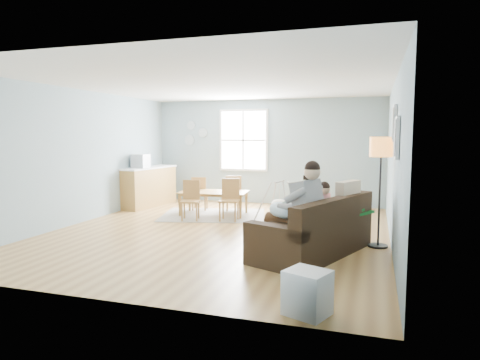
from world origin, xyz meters
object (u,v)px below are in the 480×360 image
(father, at_px, (298,206))
(chair_ne, at_px, (234,191))
(storage_cube, at_px, (307,292))
(chair_se, at_px, (230,197))
(monitor, at_px, (141,161))
(floor_lamp, at_px, (381,156))
(baby_swing, at_px, (279,203))
(counter, at_px, (149,186))
(chair_sw, at_px, (191,198))
(chair_nw, at_px, (199,192))
(sofa, at_px, (316,234))
(toddler, at_px, (319,204))
(dining_table, at_px, (213,203))

(father, relative_size, chair_ne, 1.69)
(storage_cube, height_order, chair_se, chair_se)
(chair_se, bearing_deg, monitor, 162.91)
(floor_lamp, relative_size, chair_se, 2.00)
(monitor, bearing_deg, floor_lamp, -20.91)
(monitor, height_order, baby_swing, monitor)
(counter, height_order, baby_swing, counter)
(chair_ne, bearing_deg, chair_sw, -112.51)
(father, relative_size, chair_se, 1.63)
(chair_nw, height_order, counter, counter)
(chair_sw, bearing_deg, monitor, 150.77)
(sofa, height_order, storage_cube, sofa)
(floor_lamp, height_order, storage_cube, floor_lamp)
(toddler, relative_size, counter, 0.47)
(father, height_order, storage_cube, father)
(toddler, bearing_deg, father, -117.91)
(father, bearing_deg, chair_ne, 121.79)
(father, height_order, toddler, father)
(father, height_order, monitor, father)
(floor_lamp, xyz_separation_m, chair_nw, (-4.03, 2.21, -1.01))
(sofa, bearing_deg, chair_se, 135.04)
(counter, bearing_deg, chair_sw, -37.29)
(toddler, distance_m, chair_se, 2.79)
(chair_ne, bearing_deg, storage_cube, -64.59)
(chair_se, bearing_deg, dining_table, 140.50)
(chair_ne, relative_size, monitor, 2.28)
(floor_lamp, distance_m, counter, 6.09)
(father, relative_size, toddler, 1.67)
(chair_se, bearing_deg, chair_ne, 103.95)
(chair_se, bearing_deg, chair_nw, 140.05)
(father, distance_m, chair_se, 2.96)
(storage_cube, xyz_separation_m, dining_table, (-2.80, 4.70, 0.04))
(chair_sw, height_order, baby_swing, chair_sw)
(sofa, xyz_separation_m, baby_swing, (-1.08, 2.36, 0.06))
(sofa, distance_m, dining_table, 3.62)
(floor_lamp, xyz_separation_m, baby_swing, (-1.97, 1.61, -1.08))
(toddler, height_order, floor_lamp, floor_lamp)
(toddler, bearing_deg, chair_ne, 128.62)
(dining_table, distance_m, counter, 2.13)
(counter, bearing_deg, chair_ne, -1.12)
(floor_lamp, height_order, chair_sw, floor_lamp)
(chair_nw, bearing_deg, monitor, -176.08)
(dining_table, height_order, monitor, monitor)
(dining_table, bearing_deg, chair_ne, 61.17)
(floor_lamp, height_order, dining_table, floor_lamp)
(sofa, height_order, chair_nw, sofa)
(chair_nw, distance_m, chair_ne, 0.82)
(dining_table, height_order, counter, counter)
(chair_nw, bearing_deg, counter, 170.99)
(chair_se, bearing_deg, father, -51.56)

